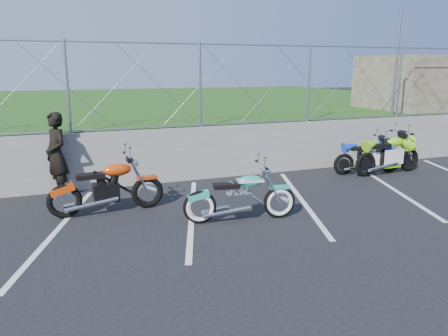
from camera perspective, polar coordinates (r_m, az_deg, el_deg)
name	(u,v)px	position (r m, az deg, el deg)	size (l,w,h in m)	color
ground	(209,231)	(7.50, -1.99, -8.22)	(90.00, 90.00, 0.00)	black
retaining_wall	(161,156)	(10.57, -8.19, 1.62)	(30.00, 0.22, 1.30)	slate
grass_field	(111,114)	(20.35, -14.52, 6.79)	(30.00, 20.00, 1.30)	#1C4512
stone_building	(436,82)	(17.60, 25.99, 10.06)	(5.00, 3.00, 1.80)	brown
chain_link_fence	(159,86)	(10.37, -8.49, 10.59)	(28.00, 0.03, 2.00)	gray
sign_pole	(396,64)	(14.14, 21.59, 12.48)	(0.08, 0.08, 3.00)	gray
parking_lines	(249,206)	(8.79, 3.32, -4.98)	(18.29, 4.31, 0.01)	silver
cruiser_turquoise	(242,198)	(7.87, 2.31, -3.99)	(2.07, 0.65, 1.03)	black
naked_orange	(109,189)	(8.56, -14.84, -2.68)	(2.18, 0.74, 1.09)	black
sportbike_green	(389,156)	(12.11, 20.76, 1.47)	(2.09, 0.75, 1.08)	black
sportbike_blue	(368,158)	(11.95, 18.34, 1.27)	(1.86, 0.66, 0.97)	black
person_standing	(56,155)	(9.91, -21.04, 1.62)	(0.66, 0.43, 1.81)	black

